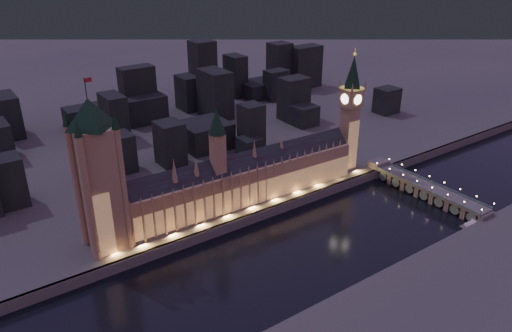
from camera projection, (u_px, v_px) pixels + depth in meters
ground_plane at (296, 244)px, 345.64m from camera, size 2000.00×2000.00×0.00m
north_bank at (70, 80)px, 730.14m from camera, size 2000.00×960.00×8.00m
embankment_wall at (261, 215)px, 374.42m from camera, size 2000.00×2.50×8.00m
palace_of_westminster at (241, 180)px, 378.18m from camera, size 202.00×26.94×78.00m
victoria_tower at (97, 169)px, 307.33m from camera, size 31.68×31.68×112.99m
elizabeth_tower at (351, 103)px, 420.61m from camera, size 18.00×18.00×104.89m
westminster_bridge at (422, 189)px, 409.46m from camera, size 16.59×113.00×15.90m
river_boat at (484, 221)px, 371.86m from camera, size 41.96×13.59×4.50m
city_backdrop at (180, 104)px, 537.49m from camera, size 460.28×215.63×75.64m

